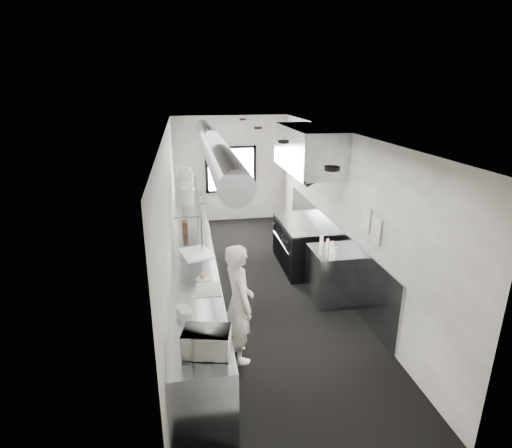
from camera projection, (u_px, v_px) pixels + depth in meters
name	position (u px, v px, depth m)	size (l,w,h in m)	color
floor	(257.00, 285.00, 7.60)	(3.00, 8.00, 0.01)	black
ceiling	(257.00, 132.00, 6.69)	(3.00, 8.00, 0.01)	beige
wall_back	(231.00, 169.00, 10.87)	(3.00, 0.02, 2.80)	silver
wall_front	(341.00, 354.00, 3.42)	(3.00, 0.02, 2.80)	silver
wall_left	(170.00, 218.00, 6.90)	(0.02, 8.00, 2.80)	silver
wall_right	(338.00, 209.00, 7.39)	(0.02, 8.00, 2.80)	silver
wall_cladding	(329.00, 247.00, 7.94)	(0.03, 5.50, 1.10)	gray
hvac_duct	(213.00, 145.00, 7.03)	(0.40, 0.40, 6.40)	#999AA1
service_window	(231.00, 170.00, 10.84)	(1.36, 0.05, 1.25)	white
exhaust_hood	(308.00, 149.00, 7.66)	(0.81, 2.20, 0.88)	gray
prep_counter	(194.00, 280.00, 6.80)	(0.70, 6.00, 0.90)	gray
pass_shelf	(187.00, 195.00, 7.84)	(0.45, 3.00, 0.68)	gray
range	(301.00, 244.00, 8.27)	(0.88, 1.60, 0.94)	black
bottle_station	(330.00, 275.00, 6.99)	(0.65, 0.80, 0.90)	gray
far_work_table	(190.00, 214.00, 10.25)	(0.70, 1.20, 0.90)	gray
notice_sheet_a	(366.00, 219.00, 6.20)	(0.02, 0.28, 0.38)	silver
notice_sheet_b	(376.00, 230.00, 5.89)	(0.02, 0.28, 0.38)	silver
line_cook	(239.00, 303.00, 5.35)	(0.60, 0.39, 1.65)	white
microwave	(207.00, 342.00, 4.19)	(0.45, 0.34, 0.27)	white
deli_tub_a	(187.00, 315.00, 4.82)	(0.15, 0.15, 0.11)	#B8C3B4
deli_tub_b	(182.00, 311.00, 4.91)	(0.15, 0.15, 0.11)	#B8C3B4
newspaper	(208.00, 289.00, 5.53)	(0.33, 0.42, 0.01)	silver
small_plate	(203.00, 279.00, 5.83)	(0.18, 0.18, 0.02)	silver
pastry	(203.00, 275.00, 5.81)	(0.10, 0.10, 0.10)	tan
cutting_board	(196.00, 253.00, 6.71)	(0.45, 0.61, 0.02)	white
knife_block	(185.00, 227.00, 7.63)	(0.09, 0.21, 0.23)	#4D271B
plate_stack_a	(187.00, 196.00, 7.08)	(0.24, 0.24, 0.28)	silver
plate_stack_b	(187.00, 191.00, 7.40)	(0.22, 0.22, 0.29)	silver
plate_stack_c	(186.00, 182.00, 7.86)	(0.26, 0.26, 0.37)	silver
plate_stack_d	(186.00, 176.00, 8.47)	(0.22, 0.22, 0.34)	silver
squeeze_bottle_a	(335.00, 252.00, 6.53)	(0.06, 0.06, 0.19)	white
squeeze_bottle_b	(332.00, 248.00, 6.70)	(0.07, 0.07, 0.20)	white
squeeze_bottle_c	(332.00, 247.00, 6.79)	(0.05, 0.05, 0.16)	white
squeeze_bottle_d	(328.00, 243.00, 6.93)	(0.05, 0.05, 0.16)	white
squeeze_bottle_e	(322.00, 240.00, 7.05)	(0.06, 0.06, 0.19)	white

